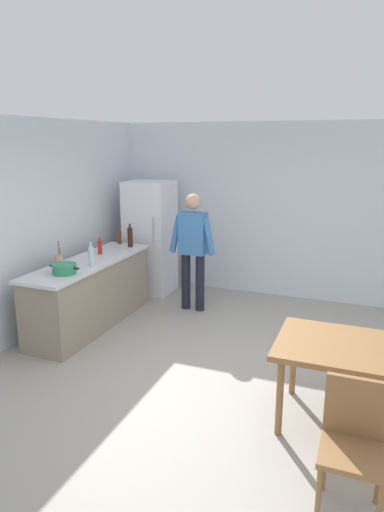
{
  "coord_description": "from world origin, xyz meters",
  "views": [
    {
      "loc": [
        1.36,
        -4.1,
        2.43
      ],
      "look_at": [
        -0.75,
        1.3,
        0.96
      ],
      "focal_mm": 32.22,
      "sensor_mm": 36.0,
      "label": 1
    }
  ],
  "objects_px": {
    "chair": "(354,438)",
    "bottle_water_clear": "(91,256)",
    "person": "(193,245)",
    "bottle_beer_brown": "(119,237)",
    "utensil_jar": "(59,259)",
    "cooking_pot": "(64,269)",
    "refrigerator": "(150,237)",
    "bottle_sauce_red": "(100,247)",
    "bottle_wine_dark": "(130,237)",
    "dining_table": "(361,356)"
  },
  "relations": [
    {
      "from": "bottle_water_clear",
      "to": "bottle_wine_dark",
      "type": "bearing_deg",
      "value": 92.93
    },
    {
      "from": "chair",
      "to": "bottle_beer_brown",
      "type": "distance_m",
      "value": 4.71
    },
    {
      "from": "utensil_jar",
      "to": "bottle_beer_brown",
      "type": "relative_size",
      "value": 1.23
    },
    {
      "from": "bottle_sauce_red",
      "to": "bottle_wine_dark",
      "type": "xyz_separation_m",
      "value": [
        0.17,
        0.55,
        0.05
      ]
    },
    {
      "from": "bottle_sauce_red",
      "to": "bottle_water_clear",
      "type": "height_order",
      "value": "bottle_water_clear"
    },
    {
      "from": "utensil_jar",
      "to": "bottle_wine_dark",
      "type": "distance_m",
      "value": 1.29
    },
    {
      "from": "bottle_sauce_red",
      "to": "person",
      "type": "bearing_deg",
      "value": 32.45
    },
    {
      "from": "bottle_wine_dark",
      "to": "person",
      "type": "bearing_deg",
      "value": 9.15
    },
    {
      "from": "refrigerator",
      "to": "utensil_jar",
      "type": "height_order",
      "value": "refrigerator"
    },
    {
      "from": "cooking_pot",
      "to": "bottle_beer_brown",
      "type": "xyz_separation_m",
      "value": [
        -0.2,
        1.63,
        0.05
      ]
    },
    {
      "from": "bottle_water_clear",
      "to": "person",
      "type": "bearing_deg",
      "value": 55.11
    },
    {
      "from": "refrigerator",
      "to": "person",
      "type": "distance_m",
      "value": 1.1
    },
    {
      "from": "refrigerator",
      "to": "dining_table",
      "type": "relative_size",
      "value": 1.29
    },
    {
      "from": "chair",
      "to": "bottle_wine_dark",
      "type": "height_order",
      "value": "bottle_wine_dark"
    },
    {
      "from": "bottle_beer_brown",
      "to": "person",
      "type": "bearing_deg",
      "value": 1.6
    },
    {
      "from": "utensil_jar",
      "to": "bottle_water_clear",
      "type": "distance_m",
      "value": 0.41
    },
    {
      "from": "bottle_beer_brown",
      "to": "bottle_water_clear",
      "type": "distance_m",
      "value": 1.26
    },
    {
      "from": "person",
      "to": "cooking_pot",
      "type": "xyz_separation_m",
      "value": [
        -0.97,
        -1.67,
        -0.02
      ]
    },
    {
      "from": "utensil_jar",
      "to": "bottle_beer_brown",
      "type": "distance_m",
      "value": 1.36
    },
    {
      "from": "refrigerator",
      "to": "bottle_wine_dark",
      "type": "bearing_deg",
      "value": -88.26
    },
    {
      "from": "refrigerator",
      "to": "bottle_beer_brown",
      "type": "relative_size",
      "value": 6.92
    },
    {
      "from": "person",
      "to": "bottle_beer_brown",
      "type": "height_order",
      "value": "person"
    },
    {
      "from": "bottle_water_clear",
      "to": "utensil_jar",
      "type": "bearing_deg",
      "value": -159.54
    },
    {
      "from": "utensil_jar",
      "to": "person",
      "type": "bearing_deg",
      "value": 47.97
    },
    {
      "from": "utensil_jar",
      "to": "bottle_sauce_red",
      "type": "distance_m",
      "value": 0.71
    },
    {
      "from": "cooking_pot",
      "to": "utensil_jar",
      "type": "relative_size",
      "value": 1.25
    },
    {
      "from": "chair",
      "to": "dining_table",
      "type": "bearing_deg",
      "value": 86.54
    },
    {
      "from": "chair",
      "to": "bottle_water_clear",
      "type": "distance_m",
      "value": 3.75
    },
    {
      "from": "person",
      "to": "bottle_beer_brown",
      "type": "bearing_deg",
      "value": -178.4
    },
    {
      "from": "chair",
      "to": "refrigerator",
      "type": "bearing_deg",
      "value": 128.51
    },
    {
      "from": "chair",
      "to": "bottle_sauce_red",
      "type": "bearing_deg",
      "value": 141.51
    },
    {
      "from": "bottle_water_clear",
      "to": "chair",
      "type": "bearing_deg",
      "value": -30.05
    },
    {
      "from": "bottle_beer_brown",
      "to": "dining_table",
      "type": "bearing_deg",
      "value": -30.94
    },
    {
      "from": "refrigerator",
      "to": "cooking_pot",
      "type": "xyz_separation_m",
      "value": [
        -0.02,
        -2.22,
        0.06
      ]
    },
    {
      "from": "bottle_water_clear",
      "to": "bottle_sauce_red",
      "type": "bearing_deg",
      "value": 112.23
    },
    {
      "from": "person",
      "to": "bottle_beer_brown",
      "type": "relative_size",
      "value": 6.54
    },
    {
      "from": "person",
      "to": "refrigerator",
      "type": "bearing_deg",
      "value": 149.77
    },
    {
      "from": "dining_table",
      "to": "bottle_water_clear",
      "type": "distance_m",
      "value": 3.36
    },
    {
      "from": "refrigerator",
      "to": "cooking_pot",
      "type": "height_order",
      "value": "refrigerator"
    },
    {
      "from": "chair",
      "to": "utensil_jar",
      "type": "height_order",
      "value": "utensil_jar"
    },
    {
      "from": "person",
      "to": "bottle_water_clear",
      "type": "relative_size",
      "value": 5.67
    },
    {
      "from": "utensil_jar",
      "to": "bottle_wine_dark",
      "type": "height_order",
      "value": "bottle_wine_dark"
    },
    {
      "from": "refrigerator",
      "to": "dining_table",
      "type": "bearing_deg",
      "value": -39.29
    },
    {
      "from": "dining_table",
      "to": "bottle_beer_brown",
      "type": "distance_m",
      "value": 4.12
    },
    {
      "from": "utensil_jar",
      "to": "bottle_beer_brown",
      "type": "xyz_separation_m",
      "value": [
        0.08,
        1.36,
        0.03
      ]
    },
    {
      "from": "utensil_jar",
      "to": "refrigerator",
      "type": "bearing_deg",
      "value": 81.04
    },
    {
      "from": "bottle_beer_brown",
      "to": "bottle_wine_dark",
      "type": "distance_m",
      "value": 0.28
    },
    {
      "from": "chair",
      "to": "bottle_wine_dark",
      "type": "distance_m",
      "value": 4.45
    },
    {
      "from": "utensil_jar",
      "to": "bottle_sauce_red",
      "type": "xyz_separation_m",
      "value": [
        0.16,
        0.7,
        0.02
      ]
    },
    {
      "from": "person",
      "to": "utensil_jar",
      "type": "bearing_deg",
      "value": -132.03
    }
  ]
}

